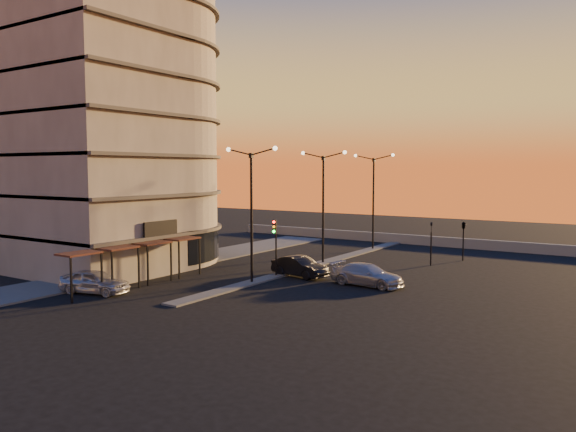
{
  "coord_description": "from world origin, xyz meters",
  "views": [
    {
      "loc": [
        23.38,
        -30.95,
        7.9
      ],
      "look_at": [
        -1.21,
        6.46,
        4.23
      ],
      "focal_mm": 35.0,
      "sensor_mm": 36.0,
      "label": 1
    }
  ],
  "objects_px": {
    "streetlamp_mid": "(323,198)",
    "car_wagon": "(367,275)",
    "traffic_light_main": "(275,238)",
    "car_hatchback": "(95,281)",
    "car_sedan": "(300,267)"
  },
  "relations": [
    {
      "from": "traffic_light_main",
      "to": "car_wagon",
      "type": "bearing_deg",
      "value": 7.11
    },
    {
      "from": "streetlamp_mid",
      "to": "traffic_light_main",
      "type": "bearing_deg",
      "value": -90.0
    },
    {
      "from": "streetlamp_mid",
      "to": "car_hatchback",
      "type": "xyz_separation_m",
      "value": [
        -6.5,
        -18.11,
        -4.82
      ]
    },
    {
      "from": "traffic_light_main",
      "to": "car_hatchback",
      "type": "relative_size",
      "value": 0.93
    },
    {
      "from": "streetlamp_mid",
      "to": "car_wagon",
      "type": "relative_size",
      "value": 1.85
    },
    {
      "from": "car_hatchback",
      "to": "car_sedan",
      "type": "distance_m",
      "value": 14.44
    },
    {
      "from": "car_wagon",
      "to": "streetlamp_mid",
      "type": "bearing_deg",
      "value": 51.96
    },
    {
      "from": "traffic_light_main",
      "to": "car_wagon",
      "type": "distance_m",
      "value": 7.44
    },
    {
      "from": "streetlamp_mid",
      "to": "car_hatchback",
      "type": "relative_size",
      "value": 2.09
    },
    {
      "from": "streetlamp_mid",
      "to": "car_sedan",
      "type": "distance_m",
      "value": 7.92
    },
    {
      "from": "car_sedan",
      "to": "streetlamp_mid",
      "type": "bearing_deg",
      "value": 24.56
    },
    {
      "from": "traffic_light_main",
      "to": "streetlamp_mid",
      "type": "bearing_deg",
      "value": 90.0
    },
    {
      "from": "traffic_light_main",
      "to": "car_wagon",
      "type": "height_order",
      "value": "traffic_light_main"
    },
    {
      "from": "traffic_light_main",
      "to": "car_hatchback",
      "type": "height_order",
      "value": "traffic_light_main"
    },
    {
      "from": "traffic_light_main",
      "to": "car_hatchback",
      "type": "xyz_separation_m",
      "value": [
        -6.5,
        -10.98,
        -2.11
      ]
    }
  ]
}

